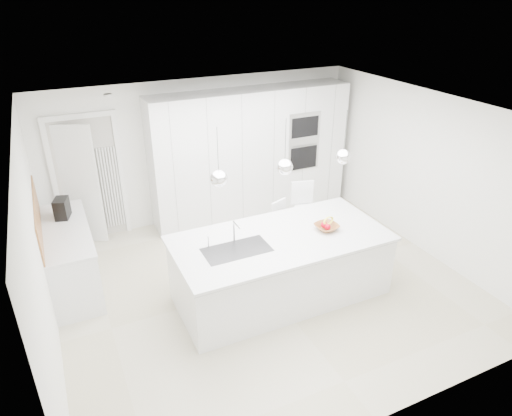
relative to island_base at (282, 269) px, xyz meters
name	(u,v)px	position (x,y,z in m)	size (l,w,h in m)	color
floor	(265,285)	(-0.10, 0.30, -0.43)	(5.50, 5.50, 0.00)	beige
wall_back	(203,150)	(-0.10, 2.80, 0.82)	(5.50, 5.50, 0.00)	white
wall_left	(38,255)	(-2.85, 0.30, 0.82)	(5.00, 5.00, 0.00)	white
ceiling	(267,113)	(-0.10, 0.30, 2.07)	(5.50, 5.50, 0.00)	white
tall_cabinets	(251,154)	(0.70, 2.50, 0.72)	(3.60, 0.60, 2.30)	white
oven_stack	(304,142)	(1.60, 2.19, 0.92)	(0.62, 0.04, 1.05)	#A5A5A8
doorway_frame	(89,181)	(-2.05, 2.77, 0.59)	(1.11, 0.08, 2.13)	white
hallway_door	(73,186)	(-2.30, 2.72, 0.57)	(0.82, 0.04, 2.00)	white
radiator	(111,188)	(-1.73, 2.76, 0.42)	(0.32, 0.04, 1.40)	white
left_base_cabinets	(71,258)	(-2.55, 1.50, 0.00)	(0.60, 1.80, 0.86)	white
left_worktop	(65,230)	(-2.55, 1.50, 0.45)	(0.62, 1.82, 0.04)	white
oak_backsplash	(37,217)	(-2.84, 1.50, 0.72)	(0.02, 1.80, 0.50)	#A46835
island_base	(282,269)	(0.00, 0.00, 0.00)	(2.80, 1.20, 0.86)	white
island_worktop	(281,238)	(0.00, 0.05, 0.45)	(2.84, 1.40, 0.04)	white
island_sink	(237,255)	(-0.65, 0.00, 0.39)	(0.84, 0.44, 0.18)	#3F3F42
island_tap	(234,232)	(-0.60, 0.20, 0.62)	(0.02, 0.02, 0.30)	white
pendant_left	(219,179)	(-0.85, 0.00, 1.47)	(0.20, 0.20, 0.20)	white
pendant_mid	(285,167)	(0.00, 0.00, 1.47)	(0.20, 0.20, 0.20)	white
pendant_right	(343,157)	(0.85, 0.00, 1.47)	(0.20, 0.20, 0.20)	white
fruit_bowl	(327,227)	(0.65, -0.04, 0.51)	(0.31, 0.31, 0.08)	#A46835
espresso_machine	(62,208)	(-2.53, 1.86, 0.61)	(0.17, 0.27, 0.29)	black
bar_stool_left	(282,233)	(0.43, 0.79, 0.05)	(0.32, 0.44, 0.96)	white
bar_stool_right	(306,218)	(0.91, 0.91, 0.14)	(0.37, 0.52, 1.13)	white
apple_a	(324,225)	(0.62, -0.02, 0.54)	(0.09, 0.09, 0.09)	#BF0018
apple_b	(324,224)	(0.64, 0.00, 0.54)	(0.08, 0.08, 0.08)	#BF0018
apple_c	(328,227)	(0.63, -0.09, 0.54)	(0.08, 0.08, 0.08)	#BF0018
banana_bunch	(328,221)	(0.69, -0.01, 0.58)	(0.21, 0.21, 0.03)	yellow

